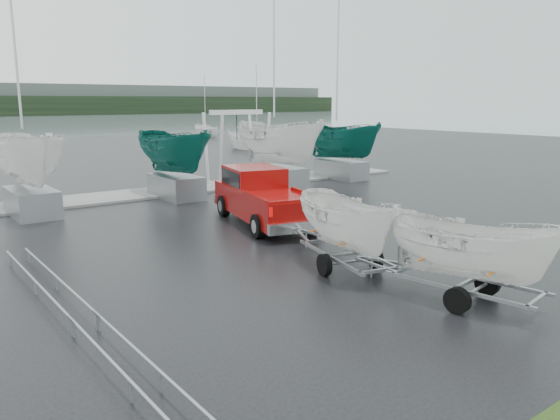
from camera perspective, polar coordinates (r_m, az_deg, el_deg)
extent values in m
plane|color=black|center=(18.04, 6.63, -3.56)|extent=(120.00, 120.00, 0.00)
cube|color=gray|center=(28.67, -11.52, 1.96)|extent=(30.00, 3.00, 0.12)
cube|color=maroon|center=(20.69, -1.66, 0.82)|extent=(3.49, 6.40, 0.99)
cube|color=maroon|center=(21.58, -2.74, 3.36)|extent=(2.46, 2.80, 0.89)
cube|color=black|center=(21.57, -2.74, 3.50)|extent=(2.43, 2.56, 0.58)
cube|color=silver|center=(17.97, 1.92, -1.83)|extent=(2.10, 0.69, 0.37)
cylinder|color=black|center=(22.30, -5.90, 0.44)|extent=(0.51, 0.89, 0.84)
cylinder|color=black|center=(22.94, -1.15, 0.81)|extent=(0.51, 0.89, 0.84)
cylinder|color=black|center=(18.61, -2.28, -1.70)|extent=(0.51, 0.89, 0.84)
cylinder|color=black|center=(19.38, 3.22, -1.18)|extent=(0.51, 0.89, 0.84)
cube|color=gray|center=(14.98, 5.16, -4.86)|extent=(0.95, 3.51, 0.08)
cube|color=gray|center=(15.52, 8.76, -4.38)|extent=(0.95, 3.51, 0.08)
cylinder|color=gray|center=(15.12, 7.36, -5.35)|extent=(1.57, 0.46, 0.08)
cylinder|color=black|center=(14.75, 4.66, -5.73)|extent=(0.32, 0.63, 0.60)
cylinder|color=black|center=(15.52, 9.92, -4.98)|extent=(0.32, 0.63, 0.60)
imported|color=silver|center=(14.79, 7.20, 3.72)|extent=(2.01, 2.04, 4.38)
cube|color=#FF6A08|center=(15.78, 5.60, -1.97)|extent=(1.51, 0.41, 0.03)
cube|color=#FF6A08|center=(14.44, 8.63, -3.31)|extent=(1.51, 0.41, 0.03)
cube|color=gray|center=(13.04, 17.76, -7.88)|extent=(0.68, 3.56, 0.08)
cube|color=gray|center=(13.99, 19.75, -6.69)|extent=(0.68, 3.56, 0.08)
cylinder|color=gray|center=(13.48, 19.53, -8.02)|extent=(1.59, 0.34, 0.08)
cylinder|color=black|center=(12.79, 18.03, -8.98)|extent=(0.28, 0.62, 0.60)
cylinder|color=black|center=(14.18, 20.87, -7.16)|extent=(0.28, 0.62, 0.60)
imported|color=silver|center=(13.01, 19.39, 1.65)|extent=(1.81, 1.85, 4.17)
cube|color=#FF6A08|center=(13.68, 15.90, -4.44)|extent=(1.54, 0.30, 0.03)
cube|color=#FF6A08|center=(13.06, 22.14, -5.61)|extent=(1.54, 0.30, 0.03)
cylinder|color=silver|center=(28.97, -6.17, 6.11)|extent=(0.16, 0.58, 3.99)
cylinder|color=silver|center=(30.35, -7.72, 6.31)|extent=(0.16, 0.58, 3.99)
cylinder|color=silver|center=(30.61, -1.31, 6.45)|extent=(0.16, 0.58, 3.99)
cylinder|color=silver|center=(31.92, -2.99, 6.64)|extent=(0.16, 0.58, 3.99)
cube|color=silver|center=(30.33, -4.56, 10.16)|extent=(3.30, 0.25, 0.25)
cube|color=gray|center=(24.47, -24.50, 0.75)|extent=(1.60, 3.20, 1.10)
imported|color=silver|center=(24.13, -25.22, 9.28)|extent=(2.33, 2.39, 6.18)
cylinder|color=#B2B2B7|center=(24.73, -26.04, 15.76)|extent=(0.10, 0.10, 7.00)
cube|color=gray|center=(26.78, -10.81, 2.42)|extent=(1.60, 3.20, 1.10)
imported|color=#0B5147|center=(26.48, -11.09, 9.90)|extent=(2.21, 2.27, 5.88)
cube|color=gray|center=(29.77, -0.03, 3.51)|extent=(1.60, 3.20, 1.10)
imported|color=silver|center=(29.49, -0.03, 11.11)|extent=(2.55, 2.62, 6.78)
cylinder|color=#B2B2B7|center=(30.01, -0.63, 16.34)|extent=(0.10, 0.10, 7.00)
cube|color=gray|center=(33.10, 6.40, 4.23)|extent=(1.60, 3.20, 1.10)
imported|color=#0B5147|center=(32.85, 6.54, 10.44)|extent=(2.28, 2.34, 6.06)
cylinder|color=#B2B2B7|center=(33.30, 6.04, 15.31)|extent=(0.10, 0.10, 7.00)
cylinder|color=gray|center=(14.64, -22.31, -6.50)|extent=(0.06, 6.50, 0.06)
cylinder|color=gray|center=(14.53, -24.22, -6.78)|extent=(0.06, 6.50, 0.06)
cylinder|color=gray|center=(9.33, -12.37, -16.20)|extent=(0.06, 6.50, 0.06)
cylinder|color=gray|center=(9.16, -15.34, -16.89)|extent=(0.06, 6.50, 0.06)
imported|color=silver|center=(52.42, -2.42, 6.30)|extent=(3.43, 3.47, 7.07)
cylinder|color=#B2B2B7|center=(52.22, -2.46, 10.68)|extent=(0.08, 0.08, 8.00)
imported|color=silver|center=(73.40, -7.76, 7.66)|extent=(2.81, 2.86, 6.23)
cylinder|color=#B2B2B7|center=(73.25, -7.85, 10.78)|extent=(0.08, 0.08, 8.00)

